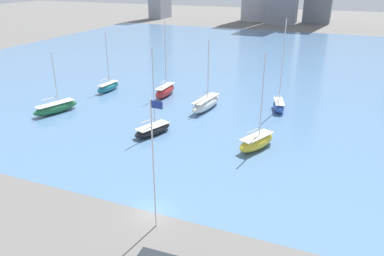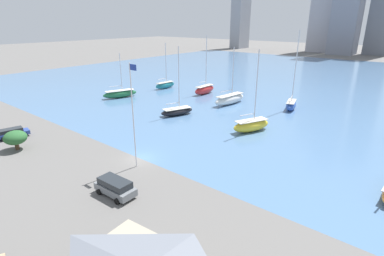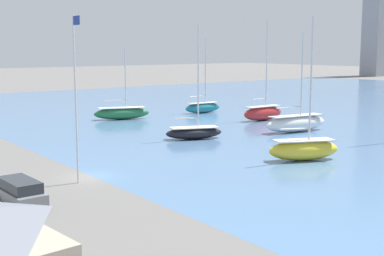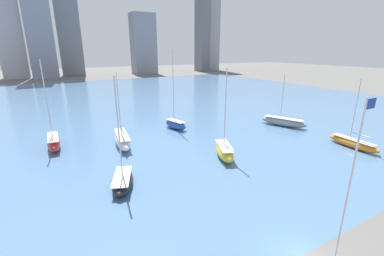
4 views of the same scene
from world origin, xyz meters
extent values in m
plane|color=#605E5B|center=(0.00, 0.00, 0.00)|extent=(500.00, 500.00, 0.00)
cylinder|color=silver|center=(1.42, -1.90, 6.75)|extent=(0.14, 0.14, 13.50)
cube|color=#1E3899|center=(2.04, -1.90, 13.00)|extent=(1.10, 0.03, 0.70)
cube|color=#8E939E|center=(-83.14, 165.38, 26.16)|extent=(7.49, 13.77, 52.32)
ellipsoid|color=#236B3D|center=(-30.65, 20.44, 0.93)|extent=(4.82, 8.81, 1.85)
cube|color=silver|center=(-30.65, 20.44, 1.80)|extent=(3.95, 7.22, 0.10)
cube|color=#2D2D33|center=(-30.65, 20.44, 0.42)|extent=(0.65, 1.51, 0.83)
cylinder|color=silver|center=(-30.45, 21.05, 6.39)|extent=(0.18, 0.18, 9.08)
cylinder|color=silver|center=(-30.97, 19.52, 2.95)|extent=(1.17, 3.09, 0.14)
ellipsoid|color=white|center=(-6.12, 32.52, 1.09)|extent=(3.47, 9.85, 2.18)
cube|color=#BCB7AD|center=(-6.12, 32.52, 2.13)|extent=(2.85, 8.08, 0.10)
cube|color=#2D2D33|center=(-6.12, 32.52, 0.49)|extent=(0.37, 1.74, 0.98)
cylinder|color=silver|center=(-6.03, 33.24, 7.47)|extent=(0.18, 0.18, 10.58)
cylinder|color=silver|center=(-6.28, 31.24, 3.28)|extent=(0.64, 4.03, 0.14)
ellipsoid|color=#1E757F|center=(-29.58, 35.43, 0.88)|extent=(2.24, 6.95, 1.74)
cube|color=beige|center=(-29.58, 35.43, 1.70)|extent=(1.84, 5.70, 0.10)
cube|color=#2D2D33|center=(-29.58, 35.43, 0.40)|extent=(0.25, 1.24, 0.78)
cylinder|color=silver|center=(-29.55, 35.94, 7.10)|extent=(0.18, 0.18, 10.71)
cylinder|color=silver|center=(-29.66, 34.38, 2.85)|extent=(0.36, 3.13, 0.14)
ellipsoid|color=black|center=(-9.80, 18.51, 0.73)|extent=(4.73, 7.37, 1.44)
cube|color=beige|center=(-9.80, 18.51, 1.40)|extent=(3.88, 6.05, 0.10)
cube|color=#2D2D33|center=(-9.80, 18.51, 0.33)|extent=(0.59, 1.23, 0.65)
cylinder|color=silver|center=(-9.61, 19.00, 7.51)|extent=(0.18, 0.18, 12.14)
cylinder|color=silver|center=(-10.13, 17.65, 2.55)|extent=(1.16, 2.75, 0.14)
ellipsoid|color=yellow|center=(6.53, 19.55, 1.02)|extent=(4.99, 7.50, 2.04)
cube|color=beige|center=(6.53, 19.55, 1.99)|extent=(4.09, 6.15, 0.10)
cube|color=#2D2D33|center=(6.53, 19.55, 0.46)|extent=(0.66, 1.25, 0.92)
cylinder|color=silver|center=(6.75, 20.04, 7.95)|extent=(0.18, 0.18, 11.81)
cylinder|color=silver|center=(6.14, 18.66, 3.14)|extent=(1.34, 2.83, 0.14)
ellipsoid|color=#B72828|center=(-16.72, 36.91, 1.10)|extent=(2.04, 7.52, 2.19)
cube|color=beige|center=(-16.72, 36.91, 2.14)|extent=(1.67, 6.16, 0.10)
cube|color=#2D2D33|center=(-16.72, 36.91, 0.50)|extent=(0.17, 1.35, 0.98)
cylinder|color=silver|center=(-16.71, 37.47, 8.56)|extent=(0.18, 0.18, 12.74)
cylinder|color=silver|center=(-16.72, 36.09, 3.29)|extent=(0.17, 2.76, 0.14)
cube|color=slate|center=(4.92, -7.88, 0.73)|extent=(4.94, 2.25, 0.80)
cube|color=#23282D|center=(4.92, -7.88, 1.50)|extent=(3.95, 1.97, 0.75)
cylinder|color=black|center=(3.37, -6.88, 0.33)|extent=(0.66, 0.31, 0.65)
cylinder|color=black|center=(6.46, -8.88, 0.33)|extent=(0.66, 0.31, 0.65)
cylinder|color=black|center=(6.38, -6.77, 0.33)|extent=(0.66, 0.31, 0.65)
camera|label=1|loc=(16.65, -29.20, 23.64)|focal=35.00mm
camera|label=2|loc=(29.53, -24.65, 18.07)|focal=28.00mm
camera|label=3|loc=(40.84, -20.05, 10.91)|focal=50.00mm
camera|label=4|loc=(-16.17, -10.53, 16.39)|focal=24.00mm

